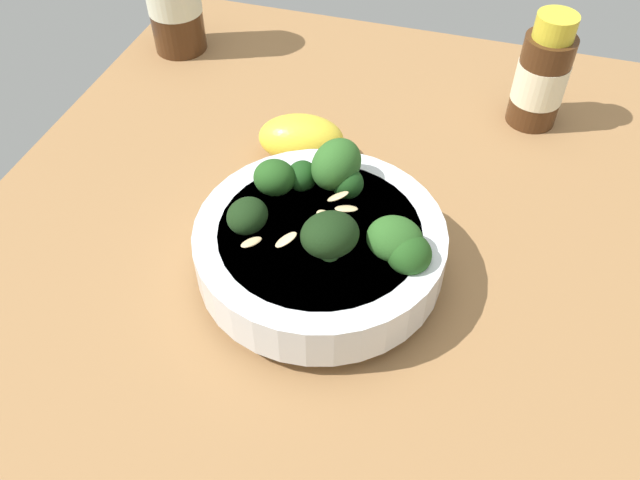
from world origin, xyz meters
The scene contains 4 objects.
ground_plane centered at (0.00, 0.00, -2.17)cm, with size 71.72×71.72×4.34cm, color #996D42.
bowl_of_broccoli centered at (-3.45, -5.40, 3.68)cm, with size 19.71×19.71×10.22cm.
lemon_wedge centered at (-9.63, 8.21, 2.27)cm, with size 8.21×5.11×4.53cm, color yellow.
bottle_tall centered at (11.30, 20.91, 5.26)cm, with size 5.12×5.12×11.75cm.
Camera 1 is at (6.71, -39.22, 41.43)cm, focal length 36.88 mm.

